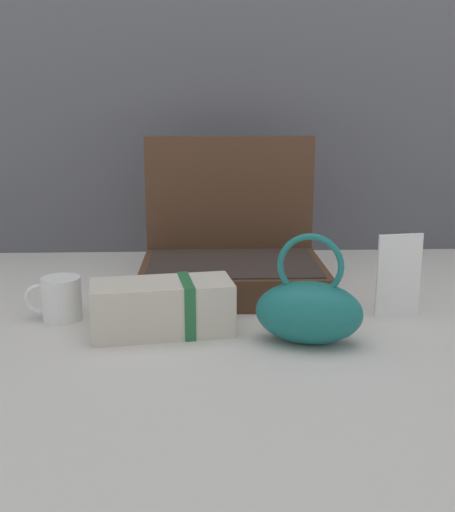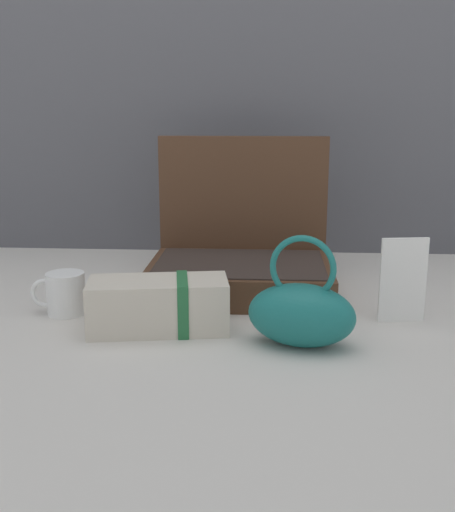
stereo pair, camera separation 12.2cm
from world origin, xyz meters
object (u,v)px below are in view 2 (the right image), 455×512
open_suitcase (241,257)px  coffee_mug (65,293)px  teal_pouch_handbag (301,312)px  info_card_left (403,280)px  cream_toiletry_bag (160,305)px

open_suitcase → coffee_mug: size_ratio=3.62×
teal_pouch_handbag → coffee_mug: bearing=163.2°
coffee_mug → teal_pouch_handbag: bearing=-16.8°
open_suitcase → info_card_left: 0.38m
cream_toiletry_bag → coffee_mug: cream_toiletry_bag is taller
cream_toiletry_bag → coffee_mug: (-0.21, 0.08, -0.01)m
open_suitcase → teal_pouch_handbag: open_suitcase is taller
teal_pouch_handbag → info_card_left: bearing=34.3°
info_card_left → open_suitcase: bearing=139.0°
info_card_left → cream_toiletry_bag: bearing=-179.1°
coffee_mug → info_card_left: bearing=-0.3°
cream_toiletry_bag → teal_pouch_handbag: bearing=-13.4°
teal_pouch_handbag → coffee_mug: size_ratio=1.89×
coffee_mug → open_suitcase: bearing=30.4°
open_suitcase → cream_toiletry_bag: (-0.14, -0.28, -0.03)m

